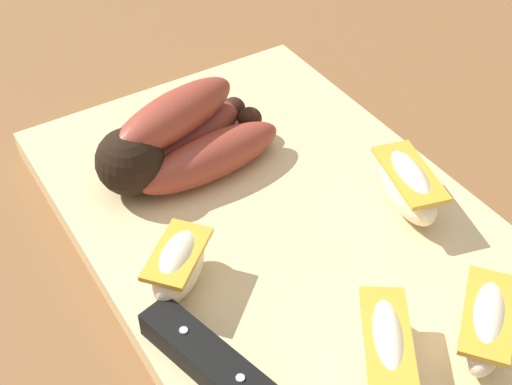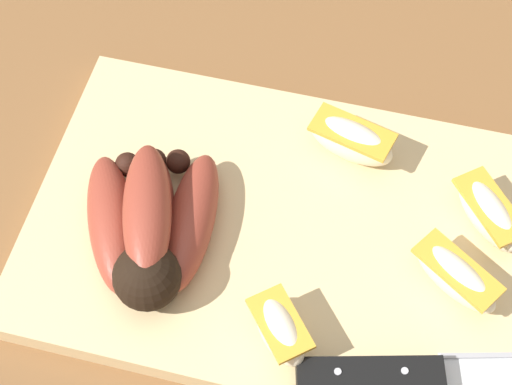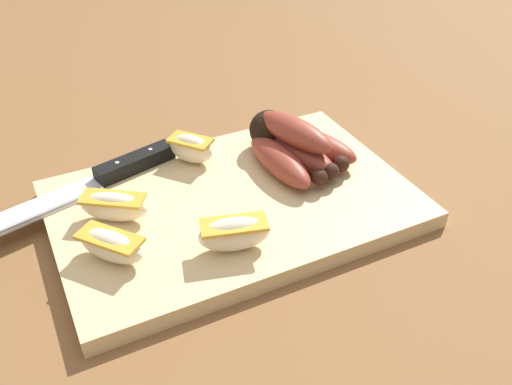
{
  "view_description": "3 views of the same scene",
  "coord_description": "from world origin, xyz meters",
  "px_view_note": "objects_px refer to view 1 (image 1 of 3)",
  "views": [
    {
      "loc": [
        -0.27,
        0.22,
        0.36
      ],
      "look_at": [
        0.02,
        0.04,
        0.05
      ],
      "focal_mm": 48.85,
      "sensor_mm": 36.0,
      "label": 1
    },
    {
      "loc": [
        -0.04,
        0.32,
        0.57
      ],
      "look_at": [
        0.04,
        0.01,
        0.06
      ],
      "focal_mm": 57.88,
      "sensor_mm": 36.0,
      "label": 2
    },
    {
      "loc": [
        -0.18,
        -0.44,
        0.39
      ],
      "look_at": [
        0.03,
        -0.01,
        0.04
      ],
      "focal_mm": 38.87,
      "sensor_mm": 36.0,
      "label": 3
    }
  ],
  "objects_px": {
    "apple_wedge_near": "(176,262)",
    "apple_wedge_far": "(385,346)",
    "banana_bunch": "(174,138)",
    "apple_wedge_middle": "(408,186)",
    "apple_wedge_extra": "(485,324)"
  },
  "relations": [
    {
      "from": "apple_wedge_near",
      "to": "apple_wedge_extra",
      "type": "height_order",
      "value": "apple_wedge_near"
    },
    {
      "from": "banana_bunch",
      "to": "apple_wedge_extra",
      "type": "bearing_deg",
      "value": -162.67
    },
    {
      "from": "apple_wedge_near",
      "to": "apple_wedge_far",
      "type": "xyz_separation_m",
      "value": [
        -0.12,
        -0.07,
        -0.0
      ]
    },
    {
      "from": "banana_bunch",
      "to": "apple_wedge_near",
      "type": "xyz_separation_m",
      "value": [
        -0.11,
        0.05,
        -0.0
      ]
    },
    {
      "from": "apple_wedge_middle",
      "to": "apple_wedge_extra",
      "type": "distance_m",
      "value": 0.12
    },
    {
      "from": "banana_bunch",
      "to": "apple_wedge_middle",
      "type": "relative_size",
      "value": 1.88
    },
    {
      "from": "apple_wedge_near",
      "to": "apple_wedge_extra",
      "type": "xyz_separation_m",
      "value": [
        -0.13,
        -0.13,
        -0.0
      ]
    },
    {
      "from": "banana_bunch",
      "to": "apple_wedge_far",
      "type": "xyz_separation_m",
      "value": [
        -0.22,
        -0.02,
        -0.01
      ]
    },
    {
      "from": "banana_bunch",
      "to": "apple_wedge_far",
      "type": "distance_m",
      "value": 0.22
    },
    {
      "from": "apple_wedge_far",
      "to": "apple_wedge_extra",
      "type": "relative_size",
      "value": 1.04
    },
    {
      "from": "apple_wedge_far",
      "to": "apple_wedge_extra",
      "type": "bearing_deg",
      "value": -107.08
    },
    {
      "from": "apple_wedge_middle",
      "to": "apple_wedge_extra",
      "type": "bearing_deg",
      "value": 160.72
    },
    {
      "from": "apple_wedge_middle",
      "to": "apple_wedge_far",
      "type": "distance_m",
      "value": 0.14
    },
    {
      "from": "banana_bunch",
      "to": "apple_wedge_middle",
      "type": "distance_m",
      "value": 0.17
    },
    {
      "from": "banana_bunch",
      "to": "apple_wedge_far",
      "type": "bearing_deg",
      "value": -175.78
    }
  ]
}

